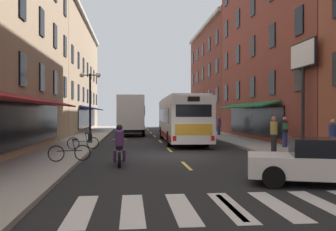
# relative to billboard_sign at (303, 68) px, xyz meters

# --- Properties ---
(ground_plane) EXTENTS (34.80, 80.00, 0.10)m
(ground_plane) POSITION_rel_billboard_sign_xyz_m (-7.05, -0.90, -4.63)
(ground_plane) COLOR black
(lane_centre_dashes) EXTENTS (0.14, 73.90, 0.01)m
(lane_centre_dashes) POSITION_rel_billboard_sign_xyz_m (-7.05, -1.15, -4.58)
(lane_centre_dashes) COLOR #DBCC4C
(lane_centre_dashes) RESTS_ON ground
(crosswalk_near) EXTENTS (7.10, 2.80, 0.01)m
(crosswalk_near) POSITION_rel_billboard_sign_xyz_m (-7.05, -10.90, -4.58)
(crosswalk_near) COLOR silver
(crosswalk_near) RESTS_ON ground
(sidewalk_left) EXTENTS (3.00, 80.00, 0.14)m
(sidewalk_left) POSITION_rel_billboard_sign_xyz_m (-12.95, -0.90, -4.51)
(sidewalk_left) COLOR #A39E93
(sidewalk_left) RESTS_ON ground
(sidewalk_right) EXTENTS (3.00, 80.00, 0.14)m
(sidewalk_right) POSITION_rel_billboard_sign_xyz_m (-1.15, -0.90, -4.51)
(sidewalk_right) COLOR #A39E93
(sidewalk_right) RESTS_ON ground
(billboard_sign) EXTENTS (0.40, 2.80, 5.88)m
(billboard_sign) POSITION_rel_billboard_sign_xyz_m (0.00, 0.00, 0.00)
(billboard_sign) COLOR black
(billboard_sign) RESTS_ON sidewalk_right
(transit_bus) EXTENTS (2.83, 11.99, 3.29)m
(transit_bus) POSITION_rel_billboard_sign_xyz_m (-5.60, 7.50, -2.85)
(transit_bus) COLOR white
(transit_bus) RESTS_ON ground
(box_truck) EXTENTS (2.68, 7.39, 3.74)m
(box_truck) POSITION_rel_billboard_sign_xyz_m (-9.16, 16.04, -2.66)
(box_truck) COLOR white
(box_truck) RESTS_ON ground
(sedan_near) EXTENTS (5.02, 3.14, 1.37)m
(sedan_near) POSITION_rel_billboard_sign_xyz_m (-3.42, -8.81, -3.88)
(sedan_near) COLOR silver
(sedan_near) RESTS_ON ground
(sedan_mid) EXTENTS (1.99, 4.59, 1.35)m
(sedan_mid) POSITION_rel_billboard_sign_xyz_m (-9.18, 26.20, -3.89)
(sedan_mid) COLOR black
(sedan_mid) RESTS_ON ground
(motorcycle_rider) EXTENTS (0.62, 2.07, 1.66)m
(motorcycle_rider) POSITION_rel_billboard_sign_xyz_m (-9.74, -4.02, -3.87)
(motorcycle_rider) COLOR black
(motorcycle_rider) RESTS_ON ground
(bicycle_near) EXTENTS (1.69, 0.52, 0.91)m
(bicycle_near) POSITION_rel_billboard_sign_xyz_m (-11.79, -3.56, -4.08)
(bicycle_near) COLOR black
(bicycle_near) RESTS_ON sidewalk_left
(bicycle_mid) EXTENTS (1.69, 0.51, 0.91)m
(bicycle_mid) POSITION_rel_billboard_sign_xyz_m (-11.89, 1.55, -4.08)
(bicycle_mid) COLOR black
(bicycle_mid) RESTS_ON sidewalk_left
(pedestrian_near) EXTENTS (0.40, 0.52, 1.78)m
(pedestrian_near) POSITION_rel_billboard_sign_xyz_m (-0.31, 1.61, -3.49)
(pedestrian_near) COLOR navy
(pedestrian_near) RESTS_ON sidewalk_right
(pedestrian_mid) EXTENTS (0.36, 0.36, 1.82)m
(pedestrian_mid) POSITION_rel_billboard_sign_xyz_m (-1.88, -0.61, -3.50)
(pedestrian_mid) COLOR black
(pedestrian_mid) RESTS_ON sidewalk_right
(pedestrian_far) EXTENTS (0.36, 0.36, 1.72)m
(pedestrian_far) POSITION_rel_billboard_sign_xyz_m (-0.59, -3.98, -3.55)
(pedestrian_far) COLOR #B29947
(pedestrian_far) RESTS_ON sidewalk_right
(pedestrian_rear) EXTENTS (0.36, 0.36, 1.74)m
(pedestrian_rear) POSITION_rel_billboard_sign_xyz_m (-1.11, 14.45, -3.54)
(pedestrian_rear) COLOR navy
(pedestrian_rear) RESTS_ON sidewalk_right
(street_lamp_twin) EXTENTS (1.42, 0.32, 4.74)m
(street_lamp_twin) POSITION_rel_billboard_sign_xyz_m (-12.02, 6.29, -1.80)
(street_lamp_twin) COLOR black
(street_lamp_twin) RESTS_ON sidewalk_left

